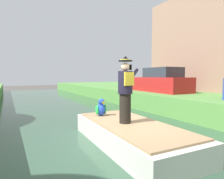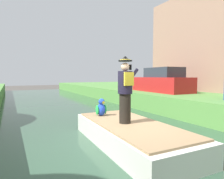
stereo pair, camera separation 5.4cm
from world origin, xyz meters
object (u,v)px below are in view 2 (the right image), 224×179
Objects in this scene: person_pirate at (125,90)px; parked_car_red at (162,82)px; parrot_plush at (101,108)px; boat at (131,134)px.

person_pirate is 7.29m from parked_car_red.
person_pirate reaches higher than parrot_plush.
person_pirate is at bearing -81.77° from parrot_plush.
parked_car_red is at bearing 37.31° from person_pirate.
parked_car_red is (5.48, 4.75, 1.26)m from boat.
parrot_plush is 6.77m from parked_car_red.
parrot_plush is (-0.18, 1.21, -0.68)m from person_pirate.
boat is 7.36m from parked_car_red.
boat is 1.45m from parrot_plush.
boat is 2.30× the size of person_pirate.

